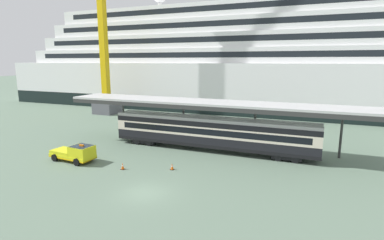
# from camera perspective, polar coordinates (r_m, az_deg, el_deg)

# --- Properties ---
(ground_plane) EXTENTS (400.00, 400.00, 0.00)m
(ground_plane) POSITION_cam_1_polar(r_m,az_deg,el_deg) (26.02, -8.91, -13.57)
(ground_plane) COLOR #5B705E
(cruise_ship) EXTENTS (161.07, 31.29, 30.69)m
(cruise_ship) POSITION_cam_1_polar(r_m,az_deg,el_deg) (73.39, 27.50, 9.68)
(cruise_ship) COLOR black
(cruise_ship) RESTS_ON ground
(platform_canopy) EXTENTS (38.56, 5.11, 6.00)m
(platform_canopy) POSITION_cam_1_polar(r_m,az_deg,el_deg) (36.39, 3.90, 3.11)
(platform_canopy) COLOR #BABABA
(platform_canopy) RESTS_ON ground
(train_carriage) EXTENTS (25.06, 2.81, 4.11)m
(train_carriage) POSITION_cam_1_polar(r_m,az_deg,el_deg) (36.65, 3.63, -2.30)
(train_carriage) COLOR black
(train_carriage) RESTS_ON ground
(service_truck) EXTENTS (5.34, 2.56, 2.02)m
(service_truck) POSITION_cam_1_polar(r_m,az_deg,el_deg) (35.27, -21.20, -5.82)
(service_truck) COLOR yellow
(service_truck) RESTS_ON ground
(traffic_cone_near) EXTENTS (0.36, 0.36, 0.70)m
(traffic_cone_near) POSITION_cam_1_polar(r_m,az_deg,el_deg) (31.57, -13.03, -8.54)
(traffic_cone_near) COLOR black
(traffic_cone_near) RESTS_ON ground
(traffic_cone_mid) EXTENTS (0.36, 0.36, 0.65)m
(traffic_cone_mid) POSITION_cam_1_polar(r_m,az_deg,el_deg) (30.78, -3.81, -8.82)
(traffic_cone_mid) COLOR black
(traffic_cone_mid) RESTS_ON ground
(dockside_crane) EXTENTS (12.53, 4.40, 63.28)m
(dockside_crane) POSITION_cam_1_polar(r_m,az_deg,el_deg) (65.15, -16.40, 18.91)
(dockside_crane) COLOR #595960
(dockside_crane) RESTS_ON ground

